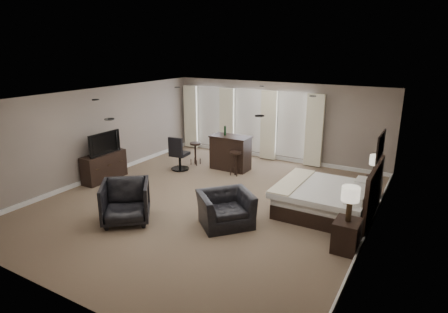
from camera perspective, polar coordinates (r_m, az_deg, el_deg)
The scene contains 16 objects.
room at distance 8.96m, azimuth -2.39°, elevation 0.78°, with size 7.60×8.60×2.64m.
window_bay at distance 12.95m, azimuth 3.63°, elevation 5.24°, with size 5.25×0.20×2.30m.
bed at distance 8.88m, azimuth 14.78°, elevation -4.32°, with size 2.06×1.96×1.31m, color silver.
nightstand_near at distance 7.54m, azimuth 18.15°, elevation -11.39°, with size 0.46×0.56×0.61m, color black.
nightstand_far at distance 10.20m, azimuth 21.67°, elevation -4.56°, with size 0.40×0.49×0.53m, color black.
lamp_near at distance 7.27m, azimuth 18.60°, elevation -6.90°, with size 0.33×0.33×0.68m, color beige.
lamp_far at distance 10.02m, azimuth 22.02°, elevation -1.50°, with size 0.29×0.29×0.61m, color beige.
wall_art at distance 8.36m, azimuth 22.72°, elevation 1.52°, with size 0.04×0.96×0.56m, color slate.
dresser at distance 11.27m, azimuth -17.79°, elevation -1.49°, with size 0.44×1.36×0.79m, color black.
tv at distance 11.14m, azimuth -18.00°, elevation 0.80°, with size 1.09×0.63×0.14m, color black.
armchair_near at distance 8.07m, azimuth 0.24°, elevation -7.19°, with size 1.11×0.72×0.97m, color black.
armchair_far at distance 8.47m, azimuth -14.77°, elevation -6.43°, with size 0.99×0.92×1.01m, color black.
bar_counter at distance 11.64m, azimuth 1.00°, elevation 0.61°, with size 1.23×0.64×1.07m, color black.
bar_stool_left at distance 12.17m, azimuth -4.37°, elevation 0.44°, with size 0.35×0.35×0.73m, color black.
bar_stool_right at distance 11.15m, azimuth 1.75°, elevation -1.06°, with size 0.34×0.34×0.72m, color black.
desk_chair at distance 11.66m, azimuth -6.77°, elevation 0.54°, with size 0.55×0.55×1.08m, color black.
Camera 1 is at (4.63, -7.27, 3.73)m, focal length 30.00 mm.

